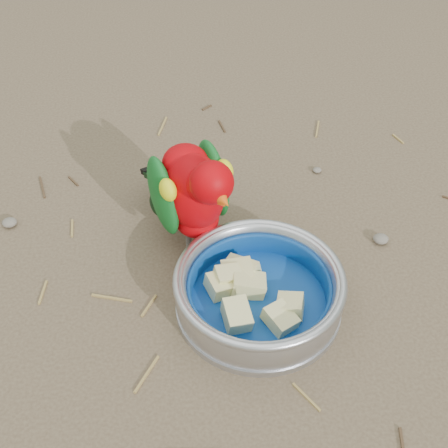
{
  "coord_description": "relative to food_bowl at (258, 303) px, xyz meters",
  "views": [
    {
      "loc": [
        -0.03,
        -0.59,
        0.66
      ],
      "look_at": [
        0.02,
        0.03,
        0.08
      ],
      "focal_mm": 50.0,
      "sensor_mm": 36.0,
      "label": 1
    }
  ],
  "objects": [
    {
      "name": "ground",
      "position": [
        -0.06,
        0.06,
        -0.01
      ],
      "size": [
        60.0,
        60.0,
        0.0
      ],
      "primitive_type": "plane",
      "color": "brown"
    },
    {
      "name": "fruit_wedges",
      "position": [
        0.0,
        -0.0,
        0.02
      ],
      "size": [
        0.13,
        0.13,
        0.03
      ],
      "primitive_type": null,
      "color": "beige",
      "rests_on": "food_bowl"
    },
    {
      "name": "lory_parrot",
      "position": [
        -0.08,
        0.13,
        0.08
      ],
      "size": [
        0.19,
        0.25,
        0.18
      ],
      "primitive_type": null,
      "rotation": [
        0.0,
        0.0,
        -2.73
      ],
      "color": "#B10006",
      "rests_on": "ground"
    },
    {
      "name": "ground_debris",
      "position": [
        -0.03,
        0.14,
        -0.01
      ],
      "size": [
        0.9,
        0.8,
        0.01
      ],
      "primitive_type": null,
      "color": "#9F8246",
      "rests_on": "ground"
    },
    {
      "name": "bowl_wall",
      "position": [
        0.0,
        0.0,
        0.03
      ],
      "size": [
        0.22,
        0.22,
        0.04
      ],
      "primitive_type": null,
      "color": "#B2B2BA",
      "rests_on": "food_bowl"
    },
    {
      "name": "food_bowl",
      "position": [
        0.0,
        0.0,
        0.0
      ],
      "size": [
        0.22,
        0.22,
        0.02
      ],
      "primitive_type": "cylinder",
      "color": "#B2B2BA",
      "rests_on": "ground"
    }
  ]
}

